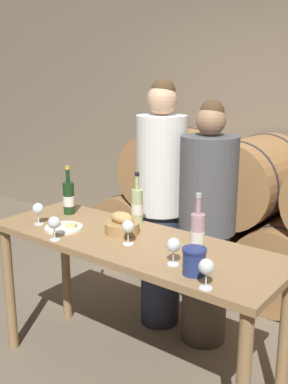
# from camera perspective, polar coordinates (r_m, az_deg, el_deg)

# --- Properties ---
(ground_plane) EXTENTS (10.00, 10.00, 0.00)m
(ground_plane) POSITION_cam_1_polar(r_m,az_deg,el_deg) (2.98, -1.56, -22.35)
(ground_plane) COLOR #726654
(stone_wall_back) EXTENTS (10.00, 0.12, 3.20)m
(stone_wall_back) POSITION_cam_1_polar(r_m,az_deg,el_deg) (4.26, 17.10, 11.36)
(stone_wall_back) COLOR #7F705B
(stone_wall_back) RESTS_ON ground_plane
(barrel_stack) EXTENTS (2.96, 0.87, 1.32)m
(barrel_stack) POSITION_cam_1_polar(r_m,az_deg,el_deg) (3.93, 13.12, -3.37)
(barrel_stack) COLOR #9E7042
(barrel_stack) RESTS_ON ground_plane
(tasting_table) EXTENTS (1.78, 0.62, 0.90)m
(tasting_table) POSITION_cam_1_polar(r_m,az_deg,el_deg) (2.60, -1.68, -8.66)
(tasting_table) COLOR #99754C
(tasting_table) RESTS_ON ground_plane
(person_left) EXTENTS (0.35, 0.35, 1.78)m
(person_left) POSITION_cam_1_polar(r_m,az_deg,el_deg) (3.17, 2.16, -1.64)
(person_left) COLOR #2D334C
(person_left) RESTS_ON ground_plane
(person_right) EXTENTS (0.37, 0.37, 1.65)m
(person_right) POSITION_cam_1_polar(r_m,az_deg,el_deg) (3.00, 7.99, -4.30)
(person_right) COLOR #4C4238
(person_right) RESTS_ON ground_plane
(wine_bottle_red) EXTENTS (0.08, 0.08, 0.32)m
(wine_bottle_red) POSITION_cam_1_polar(r_m,az_deg,el_deg) (3.02, -9.54, -0.71)
(wine_bottle_red) COLOR #193819
(wine_bottle_red) RESTS_ON tasting_table
(wine_bottle_white) EXTENTS (0.08, 0.08, 0.32)m
(wine_bottle_white) POSITION_cam_1_polar(r_m,az_deg,el_deg) (2.80, -0.88, -1.73)
(wine_bottle_white) COLOR #ADBC7F
(wine_bottle_white) RESTS_ON tasting_table
(wine_bottle_rose) EXTENTS (0.08, 0.08, 0.32)m
(wine_bottle_rose) POSITION_cam_1_polar(r_m,az_deg,el_deg) (2.34, 6.81, -5.20)
(wine_bottle_rose) COLOR #BC8E93
(wine_bottle_rose) RESTS_ON tasting_table
(blue_crock) EXTENTS (0.12, 0.12, 0.13)m
(blue_crock) POSITION_cam_1_polar(r_m,az_deg,el_deg) (2.11, 6.39, -8.60)
(blue_crock) COLOR navy
(blue_crock) RESTS_ON tasting_table
(bread_basket) EXTENTS (0.20, 0.20, 0.13)m
(bread_basket) POSITION_cam_1_polar(r_m,az_deg,el_deg) (2.63, -2.80, -4.20)
(bread_basket) COLOR #A87F4C
(bread_basket) RESTS_ON tasting_table
(cheese_plate) EXTENTS (0.23, 0.23, 0.04)m
(cheese_plate) POSITION_cam_1_polar(r_m,az_deg,el_deg) (2.75, -10.15, -4.45)
(cheese_plate) COLOR white
(cheese_plate) RESTS_ON tasting_table
(wine_glass_far_left) EXTENTS (0.07, 0.07, 0.14)m
(wine_glass_far_left) POSITION_cam_1_polar(r_m,az_deg,el_deg) (2.84, -13.32, -2.14)
(wine_glass_far_left) COLOR white
(wine_glass_far_left) RESTS_ON tasting_table
(wine_glass_left) EXTENTS (0.07, 0.07, 0.14)m
(wine_glass_left) POSITION_cam_1_polar(r_m,az_deg,el_deg) (2.55, -11.34, -3.93)
(wine_glass_left) COLOR white
(wine_glass_left) RESTS_ON tasting_table
(wine_glass_center) EXTENTS (0.07, 0.07, 0.14)m
(wine_glass_center) POSITION_cam_1_polar(r_m,az_deg,el_deg) (2.44, -2.04, -4.50)
(wine_glass_center) COLOR white
(wine_glass_center) RESTS_ON tasting_table
(wine_glass_right) EXTENTS (0.07, 0.07, 0.14)m
(wine_glass_right) POSITION_cam_1_polar(r_m,az_deg,el_deg) (2.19, 3.77, -6.84)
(wine_glass_right) COLOR white
(wine_glass_right) RESTS_ON tasting_table
(wine_glass_far_right) EXTENTS (0.07, 0.07, 0.14)m
(wine_glass_far_right) POSITION_cam_1_polar(r_m,az_deg,el_deg) (1.97, 7.93, -9.49)
(wine_glass_far_right) COLOR white
(wine_glass_far_right) RESTS_ON tasting_table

